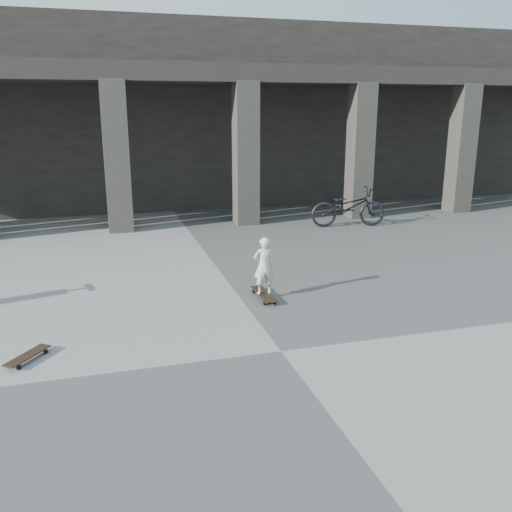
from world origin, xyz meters
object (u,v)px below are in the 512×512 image
object	(u,v)px
skateboard_spare	(28,356)
bicycle	(348,207)
child	(264,266)
longboard	(264,294)

from	to	relation	value
skateboard_spare	bicycle	size ratio (longest dim) A/B	0.32
skateboard_spare	child	size ratio (longest dim) A/B	0.67
longboard	skateboard_spare	world-z (taller)	longboard
child	bicycle	world-z (taller)	same
longboard	child	size ratio (longest dim) A/B	0.91
child	bicycle	distance (m)	6.56
longboard	child	xyz separation A→B (m)	(0.00, 0.00, 0.53)
longboard	child	distance (m)	0.53
longboard	skateboard_spare	distance (m)	4.04
child	bicycle	xyz separation A→B (m)	(4.06, 5.15, -0.05)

